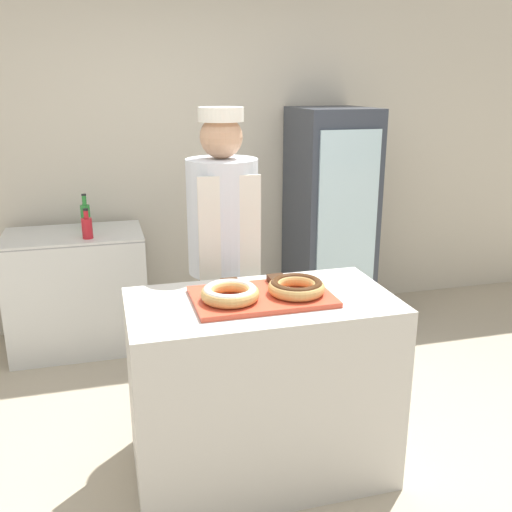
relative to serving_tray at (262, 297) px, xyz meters
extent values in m
plane|color=#B7A88E|center=(0.00, 0.00, -0.94)|extent=(14.00, 14.00, 0.00)
cube|color=beige|center=(0.00, 2.13, 0.41)|extent=(8.00, 0.06, 2.70)
cube|color=beige|center=(0.00, 0.00, -0.48)|extent=(1.24, 0.66, 0.93)
cube|color=#D84C33|center=(0.00, 0.00, 0.00)|extent=(0.64, 0.40, 0.02)
torus|color=tan|center=(-0.16, -0.03, 0.04)|extent=(0.27, 0.27, 0.06)
torus|color=white|center=(-0.16, -0.03, 0.06)|extent=(0.24, 0.24, 0.04)
torus|color=tan|center=(0.16, -0.03, 0.04)|extent=(0.27, 0.27, 0.06)
torus|color=#472814|center=(0.16, -0.03, 0.06)|extent=(0.24, 0.24, 0.04)
cube|color=#382111|center=(-0.12, 0.14, 0.03)|extent=(0.08, 0.08, 0.03)
cube|color=#382111|center=(0.12, 0.14, 0.03)|extent=(0.08, 0.08, 0.03)
cylinder|color=#4C4C51|center=(-0.04, 0.67, -0.51)|extent=(0.28, 0.28, 0.86)
cylinder|color=silver|center=(-0.04, 0.67, 0.23)|extent=(0.40, 0.40, 0.64)
cube|color=silver|center=(-0.04, 0.49, -0.18)|extent=(0.34, 0.02, 1.35)
sphere|color=tan|center=(-0.04, 0.67, 0.67)|extent=(0.23, 0.23, 0.23)
cylinder|color=white|center=(-0.04, 0.67, 0.79)|extent=(0.24, 0.24, 0.08)
cube|color=#333842|center=(1.05, 1.73, -0.09)|extent=(0.57, 0.67, 1.71)
cube|color=silver|center=(1.05, 1.39, -0.05)|extent=(0.46, 0.02, 1.37)
cube|color=silver|center=(-0.90, 1.73, -0.51)|extent=(0.96, 0.60, 0.87)
cube|color=gray|center=(-0.90, 1.73, -0.09)|extent=(0.96, 0.60, 0.01)
cylinder|color=#2D8C38|center=(-0.80, 1.82, 0.02)|extent=(0.07, 0.07, 0.18)
cylinder|color=#2D8C38|center=(-0.80, 1.82, 0.14)|extent=(0.03, 0.03, 0.07)
cylinder|color=black|center=(-0.80, 1.82, 0.18)|extent=(0.03, 0.03, 0.01)
cylinder|color=red|center=(-0.79, 1.56, 0.00)|extent=(0.07, 0.07, 0.14)
cylinder|color=red|center=(-0.79, 1.56, 0.10)|extent=(0.03, 0.03, 0.05)
cylinder|color=black|center=(-0.79, 1.56, 0.13)|extent=(0.04, 0.04, 0.01)
camera|label=1|loc=(-0.68, -2.37, 0.95)|focal=40.00mm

